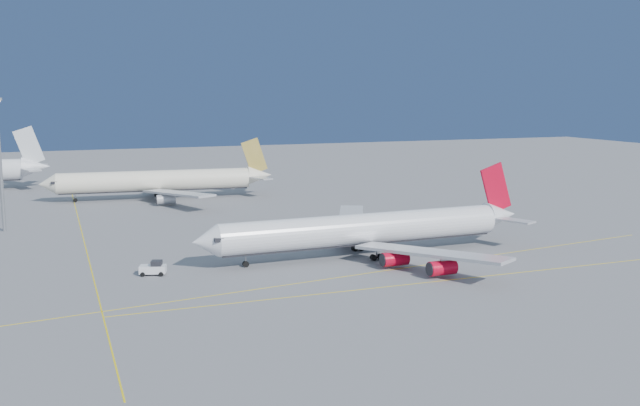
# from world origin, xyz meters

# --- Properties ---
(ground) EXTENTS (500.00, 500.00, 0.00)m
(ground) POSITION_xyz_m (0.00, 0.00, 0.00)
(ground) COLOR slate
(ground) RESTS_ON ground
(taxiway_lines) EXTENTS (118.86, 140.00, 0.02)m
(taxiway_lines) POSITION_xyz_m (-14.71, 6.34, 0.01)
(taxiway_lines) COLOR yellow
(taxiway_lines) RESTS_ON ground
(airliner_virgin) EXTENTS (60.16, 54.10, 14.86)m
(airliner_virgin) POSITION_xyz_m (4.70, 4.90, 4.48)
(airliner_virgin) COLOR white
(airliner_virgin) RESTS_ON ground
(airliner_etihad) EXTENTS (58.85, 54.17, 15.35)m
(airliner_etihad) POSITION_xyz_m (-18.77, 82.18, 4.67)
(airliner_etihad) COLOR #EFE6CC
(airliner_etihad) RESTS_ON ground
(pushback_tug) EXTENTS (4.30, 3.29, 2.19)m
(pushback_tug) POSITION_xyz_m (-31.31, 4.59, 1.02)
(pushback_tug) COLOR white
(pushback_tug) RESTS_ON ground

